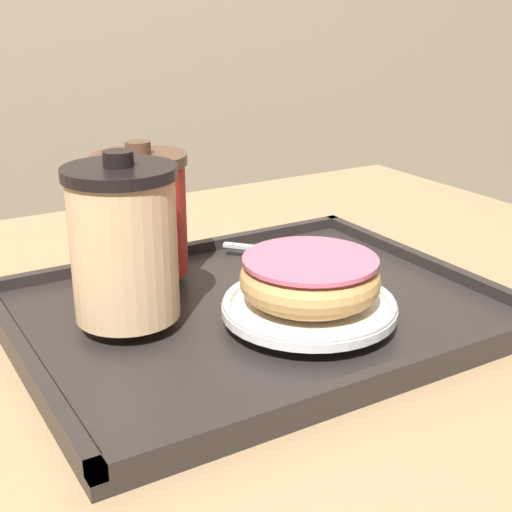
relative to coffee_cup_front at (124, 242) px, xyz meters
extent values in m
cube|color=tan|center=(0.13, -0.02, -0.11)|extent=(1.04, 0.89, 0.03)
cube|color=#282321|center=(0.12, -0.02, -0.09)|extent=(0.44, 0.35, 0.01)
cube|color=#282321|center=(0.12, -0.19, -0.07)|extent=(0.44, 0.01, 0.01)
cube|color=#282321|center=(0.12, 0.15, -0.07)|extent=(0.44, 0.01, 0.01)
cube|color=#282321|center=(-0.10, -0.02, -0.07)|extent=(0.01, 0.35, 0.01)
cube|color=#282321|center=(0.33, -0.02, -0.07)|extent=(0.01, 0.35, 0.01)
cylinder|color=#E0B784|center=(0.00, 0.00, -0.01)|extent=(0.09, 0.09, 0.12)
cylinder|color=black|center=(0.00, 0.00, 0.06)|extent=(0.10, 0.10, 0.01)
cylinder|color=black|center=(0.00, 0.00, 0.07)|extent=(0.03, 0.03, 0.01)
cylinder|color=red|center=(0.05, 0.09, -0.01)|extent=(0.09, 0.09, 0.11)
cylinder|color=brown|center=(0.05, 0.09, 0.05)|extent=(0.09, 0.09, 0.01)
cylinder|color=brown|center=(0.05, 0.09, 0.06)|extent=(0.02, 0.02, 0.01)
cylinder|color=white|center=(0.14, -0.08, -0.06)|extent=(0.16, 0.16, 0.01)
torus|color=white|center=(0.14, -0.08, -0.06)|extent=(0.15, 0.15, 0.01)
torus|color=tan|center=(0.14, -0.08, -0.04)|extent=(0.12, 0.12, 0.03)
cylinder|color=#DB6684|center=(0.14, -0.08, -0.02)|extent=(0.12, 0.12, 0.00)
ellipsoid|color=silver|center=(0.23, 0.03, -0.06)|extent=(0.04, 0.04, 0.01)
cube|color=silver|center=(0.19, 0.08, -0.07)|extent=(0.07, 0.08, 0.00)
camera|label=1|loc=(-0.20, -0.55, 0.20)|focal=50.00mm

